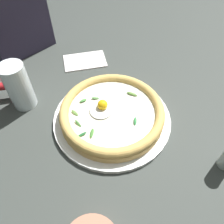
{
  "coord_description": "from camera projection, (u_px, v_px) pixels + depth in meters",
  "views": [
    {
      "loc": [
        -0.35,
        -0.14,
        0.46
      ],
      "look_at": [
        -0.04,
        0.03,
        0.03
      ],
      "focal_mm": 35.03,
      "sensor_mm": 36.0,
      "label": 1
    }
  ],
  "objects": [
    {
      "name": "folded_napkin",
      "position": [
        85.0,
        60.0,
        0.74
      ],
      "size": [
        0.16,
        0.16,
        0.01
      ],
      "primitive_type": "cube",
      "rotation": [
        0.0,
        0.0,
        2.29
      ],
      "color": "white",
      "rests_on": "ground"
    },
    {
      "name": "drinking_glass",
      "position": [
        20.0,
        89.0,
        0.58
      ],
      "size": [
        0.06,
        0.06,
        0.13
      ],
      "color": "silver",
      "rests_on": "ground"
    },
    {
      "name": "pizza_plate",
      "position": [
        112.0,
        118.0,
        0.58
      ],
      "size": [
        0.31,
        0.31,
        0.01
      ],
      "primitive_type": "cylinder",
      "color": "white",
      "rests_on": "ground"
    },
    {
      "name": "pizza",
      "position": [
        112.0,
        112.0,
        0.56
      ],
      "size": [
        0.27,
        0.27,
        0.05
      ],
      "color": "#DCAD60",
      "rests_on": "pizza_plate"
    },
    {
      "name": "ground_plane",
      "position": [
        129.0,
        117.0,
        0.61
      ],
      "size": [
        2.4,
        2.4,
        0.03
      ],
      "primitive_type": "cube",
      "color": "#373C38",
      "rests_on": "ground"
    }
  ]
}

